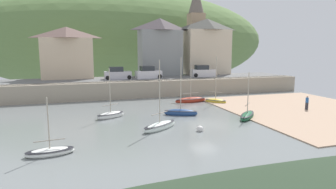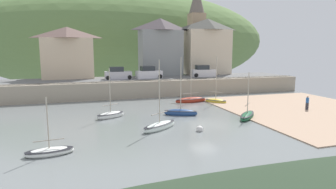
# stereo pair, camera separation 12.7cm
# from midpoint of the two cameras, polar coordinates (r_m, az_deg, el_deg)

# --- Properties ---
(ground) EXTENTS (48.00, 41.00, 0.61)m
(ground) POSITION_cam_midpoint_polar(r_m,az_deg,el_deg) (21.51, 21.00, -10.73)
(ground) COLOR slate
(quay_seawall) EXTENTS (48.00, 9.40, 2.40)m
(quay_seawall) POSITION_cam_midpoint_polar(r_m,az_deg,el_deg) (44.68, -2.40, 1.47)
(quay_seawall) COLOR gray
(quay_seawall) RESTS_ON ground
(hillside_backdrop) EXTENTS (80.00, 44.00, 26.10)m
(hillside_backdrop) POSITION_cam_midpoint_polar(r_m,az_deg,el_deg) (81.44, -8.87, 10.25)
(hillside_backdrop) COLOR #5D7C43
(hillside_backdrop) RESTS_ON ground
(waterfront_building_left) EXTENTS (8.06, 6.02, 8.14)m
(waterfront_building_left) POSITION_cam_midpoint_polar(r_m,az_deg,el_deg) (50.50, -18.99, 7.75)
(waterfront_building_left) COLOR beige
(waterfront_building_left) RESTS_ON ground
(waterfront_building_centre) EXTENTS (7.51, 4.41, 9.91)m
(waterfront_building_centre) POSITION_cam_midpoint_polar(r_m,az_deg,el_deg) (52.47, -1.62, 9.26)
(waterfront_building_centre) COLOR gray
(waterfront_building_centre) RESTS_ON ground
(waterfront_building_right) EXTENTS (8.45, 4.53, 10.11)m
(waterfront_building_right) POSITION_cam_midpoint_polar(r_m,az_deg,el_deg) (55.60, 7.43, 9.27)
(waterfront_building_right) COLOR beige
(waterfront_building_right) RESTS_ON ground
(church_with_spire) EXTENTS (3.00, 3.00, 17.12)m
(church_with_spire) POSITION_cam_midpoint_polar(r_m,az_deg,el_deg) (59.19, 5.37, 12.85)
(church_with_spire) COLOR tan
(church_with_spire) RESTS_ON ground
(motorboat_with_cabin) EXTENTS (3.34, 1.66, 4.11)m
(motorboat_with_cabin) POSITION_cam_midpoint_polar(r_m,az_deg,el_deg) (21.96, -22.01, -10.24)
(motorboat_with_cabin) COLOR white
(motorboat_with_cabin) RESTS_ON ground
(sailboat_tall_mast) EXTENTS (4.01, 3.21, 6.39)m
(sailboat_tall_mast) POSITION_cam_midpoint_polar(r_m,az_deg,el_deg) (26.51, -1.73, -6.12)
(sailboat_tall_mast) COLOR white
(sailboat_tall_mast) RESTS_ON ground
(sailboat_white_hull) EXTENTS (2.82, 3.00, 6.34)m
(sailboat_white_hull) POSITION_cam_midpoint_polar(r_m,az_deg,el_deg) (39.56, 9.09, -1.20)
(sailboat_white_hull) COLOR gold
(sailboat_white_hull) RESTS_ON ground
(rowboat_small_beached) EXTENTS (3.37, 2.45, 5.31)m
(rowboat_small_beached) POSITION_cam_midpoint_polar(r_m,az_deg,el_deg) (31.38, -11.15, -3.92)
(rowboat_small_beached) COLOR white
(rowboat_small_beached) RESTS_ON ground
(sailboat_nearest_shore) EXTENTS (4.71, 1.84, 5.46)m
(sailboat_nearest_shore) POSITION_cam_midpoint_polar(r_m,az_deg,el_deg) (39.63, 4.31, -1.08)
(sailboat_nearest_shore) COLOR #A22A18
(sailboat_nearest_shore) RESTS_ON ground
(dinghy_open_wooden) EXTENTS (3.71, 2.41, 6.45)m
(dinghy_open_wooden) POSITION_cam_midpoint_polar(r_m,az_deg,el_deg) (31.99, 2.36, -3.46)
(dinghy_open_wooden) COLOR navy
(dinghy_open_wooden) RESTS_ON ground
(fishing_boat_green) EXTENTS (3.67, 3.74, 4.94)m
(fishing_boat_green) POSITION_cam_midpoint_polar(r_m,az_deg,el_deg) (31.70, 14.97, -3.98)
(fishing_boat_green) COLOR #1C5533
(fishing_boat_green) RESTS_ON ground
(parked_car_near_slipway) EXTENTS (4.11, 1.82, 1.95)m
(parked_car_near_slipway) POSITION_cam_midpoint_polar(r_m,az_deg,el_deg) (46.56, -9.84, 3.93)
(parked_car_near_slipway) COLOR #B9B7C2
(parked_car_near_slipway) RESTS_ON ground
(parked_car_by_wall) EXTENTS (4.22, 2.02, 1.95)m
(parked_car_by_wall) POSITION_cam_midpoint_polar(r_m,az_deg,el_deg) (47.46, -3.91, 4.14)
(parked_car_by_wall) COLOR silver
(parked_car_by_wall) RESTS_ON ground
(parked_car_end_of_row) EXTENTS (4.22, 2.00, 1.95)m
(parked_car_end_of_row) POSITION_cam_midpoint_polar(r_m,az_deg,el_deg) (50.53, 6.67, 4.39)
(parked_car_end_of_row) COLOR silver
(parked_car_end_of_row) RESTS_ON ground
(person_on_slipway) EXTENTS (0.34, 0.34, 1.62)m
(person_on_slipway) POSITION_cam_midpoint_polar(r_m,az_deg,el_deg) (37.90, 25.22, -1.32)
(person_on_slipway) COLOR #282833
(person_on_slipway) RESTS_ON ground
(mooring_buoy) EXTENTS (0.60, 0.60, 0.60)m
(mooring_buoy) POSITION_cam_midpoint_polar(r_m,az_deg,el_deg) (26.08, 6.06, -6.68)
(mooring_buoy) COLOR silver
(mooring_buoy) RESTS_ON ground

